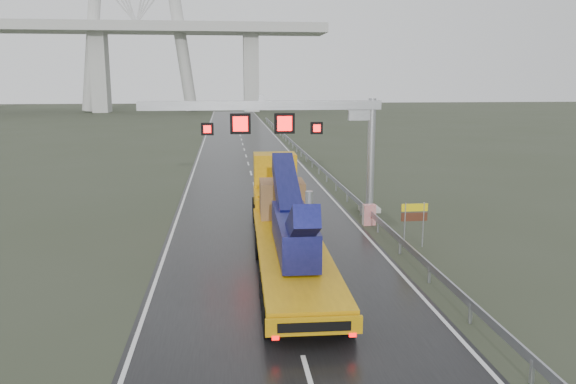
{
  "coord_description": "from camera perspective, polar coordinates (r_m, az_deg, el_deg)",
  "views": [
    {
      "loc": [
        -2.19,
        -16.42,
        8.26
      ],
      "look_at": [
        0.62,
        8.93,
        3.2
      ],
      "focal_mm": 35.0,
      "sensor_mm": 36.0,
      "label": 1
    }
  ],
  "objects": [
    {
      "name": "heavy_haul_truck",
      "position": [
        28.3,
        -0.42,
        -1.98
      ],
      "size": [
        3.34,
        19.85,
        4.64
      ],
      "rotation": [
        0.0,
        0.0,
        -0.02
      ],
      "color": "#E3A30C",
      "rests_on": "ground"
    },
    {
      "name": "guardrail",
      "position": [
        47.76,
        3.76,
        2.09
      ],
      "size": [
        0.2,
        140.0,
        1.4
      ],
      "primitive_type": null,
      "color": "gray",
      "rests_on": "ground"
    },
    {
      "name": "road",
      "position": [
        57.06,
        -4.06,
        2.88
      ],
      "size": [
        11.0,
        200.0,
        0.02
      ],
      "primitive_type": "cube",
      "color": "black",
      "rests_on": "ground"
    },
    {
      "name": "exit_sign_pair",
      "position": [
        28.78,
        12.7,
        -2.42
      ],
      "size": [
        1.34,
        0.08,
        2.3
      ],
      "rotation": [
        0.0,
        0.0,
        -0.0
      ],
      "color": "gray",
      "rests_on": "ground"
    },
    {
      "name": "striped_barrier",
      "position": [
        32.99,
        8.24,
        -2.3
      ],
      "size": [
        0.75,
        0.44,
        1.22
      ],
      "primitive_type": "cube",
      "rotation": [
        0.0,
        0.0,
        0.08
      ],
      "color": "red",
      "rests_on": "ground"
    },
    {
      "name": "ground",
      "position": [
        18.51,
        1.18,
        -15.28
      ],
      "size": [
        400.0,
        400.0,
        0.0
      ],
      "primitive_type": "plane",
      "color": "#333928",
      "rests_on": "ground"
    },
    {
      "name": "sign_gantry",
      "position": [
        34.78,
        0.79,
        6.85
      ],
      "size": [
        14.9,
        1.2,
        7.42
      ],
      "color": "beige",
      "rests_on": "ground"
    }
  ]
}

